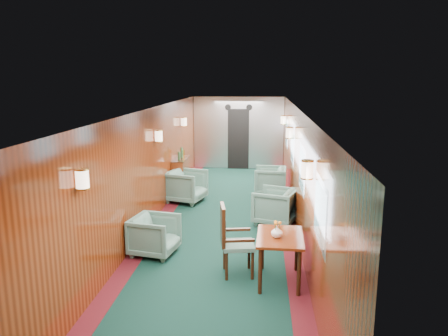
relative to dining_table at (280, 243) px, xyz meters
name	(u,v)px	position (x,y,z in m)	size (l,w,h in m)	color
room	(222,148)	(-1.08, 2.38, 1.03)	(12.00, 12.10, 2.40)	black
bulkhead	(238,133)	(-1.08, 8.29, 0.58)	(2.98, 0.17, 2.39)	silver
windows_right	(297,156)	(0.41, 2.63, 0.84)	(0.02, 8.60, 0.80)	silver
wall_sconces	(225,137)	(-1.08, 2.94, 1.18)	(2.97, 7.97, 0.25)	#FFE5C6
dining_table	(280,243)	(0.00, 0.00, 0.00)	(0.71, 0.99, 0.73)	#67270D
side_chair	(231,237)	(-0.74, 0.18, 0.00)	(0.57, 0.59, 1.12)	#1F4943
credenza	(181,175)	(-2.42, 4.94, -0.13)	(0.33, 1.05, 1.21)	#67270D
flower_vase	(277,232)	(-0.05, -0.06, 0.20)	(0.17, 0.17, 0.18)	silver
armchair_left_near	(155,235)	(-2.11, 0.86, -0.27)	(0.73, 0.75, 0.68)	#1F4943
armchair_left_far	(186,186)	(-2.13, 4.13, -0.22)	(0.84, 0.87, 0.79)	#1F4943
armchair_right_near	(275,206)	(0.00, 2.67, -0.24)	(0.80, 0.82, 0.75)	#1F4943
armchair_right_far	(270,181)	(-0.06, 4.97, -0.24)	(0.79, 0.81, 0.74)	#1F4943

